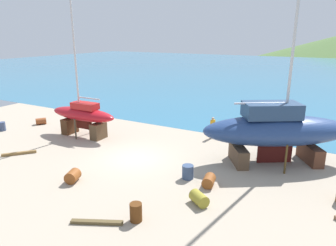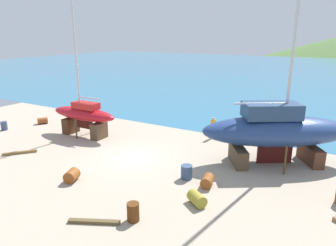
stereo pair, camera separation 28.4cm
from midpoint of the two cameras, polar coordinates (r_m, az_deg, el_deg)
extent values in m
plane|color=tan|center=(18.07, -13.08, -10.15)|extent=(43.80, 43.80, 0.00)
cube|color=teal|center=(73.28, 20.47, 8.93)|extent=(175.22, 98.75, 0.01)
cube|color=#553121|center=(21.63, 24.48, -5.15)|extent=(1.86, 2.39, 1.13)
cube|color=brown|center=(19.95, 12.51, -5.77)|extent=(1.86, 2.39, 1.13)
cylinder|color=#49362A|center=(22.00, 17.30, -3.15)|extent=(0.12, 0.12, 1.77)
cylinder|color=#4C3B1B|center=(19.16, 20.57, -6.34)|extent=(0.12, 0.12, 1.77)
ellipsoid|color=navy|center=(20.17, 19.14, -1.30)|extent=(9.42, 7.43, 1.85)
cube|color=#491310|center=(20.67, 18.74, -5.45)|extent=(1.93, 1.25, 1.29)
cube|color=navy|center=(19.68, 18.23, 2.27)|extent=(3.77, 3.28, 0.92)
cylinder|color=silver|center=(19.55, 22.25, 17.11)|extent=(0.17, 0.17, 11.24)
cylinder|color=silver|center=(19.34, 16.42, 3.53)|extent=(2.81, 1.82, 0.12)
cube|color=#4D2E1A|center=(26.62, -18.02, -0.49)|extent=(0.72, 1.31, 1.25)
cube|color=brown|center=(24.58, -13.07, -1.46)|extent=(0.72, 1.31, 1.25)
cylinder|color=#443C2C|center=(24.92, -17.09, -1.10)|extent=(0.12, 0.12, 1.60)
cylinder|color=#503629|center=(26.15, -14.33, -0.09)|extent=(0.12, 0.12, 1.60)
ellipsoid|color=#B2141E|center=(25.27, -15.85, 1.60)|extent=(6.11, 1.72, 1.01)
cube|color=#4E1810|center=(25.48, -15.70, -0.26)|extent=(1.46, 0.10, 0.70)
cube|color=red|center=(24.90, -15.46, 3.09)|extent=(2.20, 1.01, 0.50)
cylinder|color=beige|center=(24.78, -17.22, 12.38)|extent=(0.15, 0.15, 8.61)
cylinder|color=#BCB7BE|center=(24.46, -14.80, 4.47)|extent=(2.13, 0.14, 0.10)
cube|color=orange|center=(24.43, 7.89, -1.78)|extent=(0.22, 0.35, 0.86)
cube|color=orange|center=(24.22, 7.96, -0.12)|extent=(0.26, 0.45, 0.61)
sphere|color=tan|center=(24.11, 7.99, 0.82)|extent=(0.22, 0.22, 0.22)
cylinder|color=#552E12|center=(14.01, -6.56, -16.11)|extent=(0.69, 0.69, 0.84)
cylinder|color=#3B4867|center=(29.63, -28.59, -0.56)|extent=(0.74, 0.74, 0.75)
cylinder|color=olive|center=(15.22, 5.23, -13.75)|extent=(1.12, 1.03, 0.61)
cylinder|color=brown|center=(30.27, -22.71, 0.31)|extent=(0.95, 1.03, 0.57)
cylinder|color=brown|center=(18.05, -17.66, -9.36)|extent=(0.91, 0.98, 0.67)
cylinder|color=#37496B|center=(17.59, 3.22, -9.04)|extent=(0.89, 0.89, 0.79)
cylinder|color=brown|center=(16.92, 7.08, -10.55)|extent=(0.77, 0.98, 0.62)
cube|color=brown|center=(23.38, -26.17, -5.06)|extent=(1.55, 1.79, 0.18)
cube|color=brown|center=(14.30, -13.62, -17.43)|extent=(2.14, 1.20, 0.14)
camera|label=1|loc=(0.14, -90.38, -0.11)|focal=32.91mm
camera|label=2|loc=(0.14, 89.62, 0.11)|focal=32.91mm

